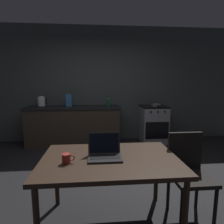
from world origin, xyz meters
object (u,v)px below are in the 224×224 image
laptop (105,153)px  frying_pan (156,105)px  chair (188,169)px  coffee_mug (66,159)px  bottle (108,101)px  electric_kettle (42,102)px  cereal_box (69,100)px  dining_table (110,164)px  stove_oven (153,124)px

laptop → frying_pan: laptop is taller
chair → coffee_mug: (-1.25, -0.19, 0.24)m
bottle → frying_pan: 1.15m
electric_kettle → cereal_box: size_ratio=0.84×
cereal_box → laptop: bearing=-75.4°
dining_table → bottle: bottle is taller
laptop → dining_table: bearing=-20.3°
stove_oven → frying_pan: bearing=-26.9°
laptop → chair: bearing=0.7°
laptop → bottle: (0.22, 2.61, 0.24)m
chair → frying_pan: (0.47, 2.55, 0.40)m
dining_table → electric_kettle: bearing=116.9°
chair → coffee_mug: size_ratio=7.89×
stove_oven → chair: 2.61m
cereal_box → bottle: bearing=-4.4°
stove_oven → chair: (-0.42, -2.58, 0.08)m
laptop → stove_oven: bearing=59.3°
dining_table → frying_pan: 2.97m
dining_table → coffee_mug: coffee_mug is taller
coffee_mug → cereal_box: 2.82m
chair → cereal_box: bearing=123.1°
dining_table → chair: 0.87m
frying_pan → dining_table: bearing=-116.5°
laptop → electric_kettle: size_ratio=1.32×
bottle → coffee_mug: bearing=-101.8°
chair → bottle: size_ratio=3.59×
cereal_box → dining_table: bearing=-74.5°
chair → bottle: (-0.68, 2.53, 0.49)m
coffee_mug → laptop: bearing=16.8°
stove_oven → electric_kettle: size_ratio=3.66×
chair → laptop: (-0.90, -0.08, 0.24)m
dining_table → cereal_box: cereal_box is taller
coffee_mug → bottle: bearing=78.2°
dining_table → chair: size_ratio=1.46×
laptop → coffee_mug: bearing=-167.6°
chair → electric_kettle: electric_kettle is taller
stove_oven → bottle: size_ratio=3.56×
stove_oven → bottle: bearing=-177.5°
cereal_box → chair: bearing=-58.4°
stove_oven → frying_pan: 0.47m
chair → frying_pan: size_ratio=2.20×
chair → laptop: bearing=-173.4°
stove_oven → chair: size_ratio=0.99×
laptop → coffee_mug: (-0.35, -0.11, -0.00)m
stove_oven → frying_pan: frying_pan is taller
dining_table → frying_pan: (1.32, 2.65, 0.26)m
chair → frying_pan: frying_pan is taller
stove_oven → coffee_mug: 3.24m
chair → bottle: 2.67m
laptop → frying_pan: bearing=58.1°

